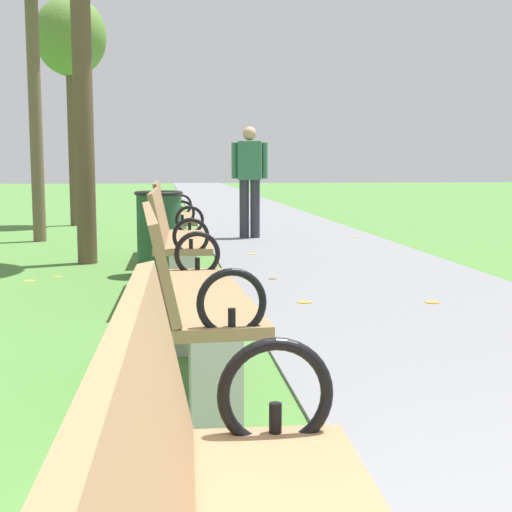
{
  "coord_description": "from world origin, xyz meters",
  "views": [
    {
      "loc": [
        -0.62,
        -0.71,
        1.12
      ],
      "look_at": [
        -0.05,
        3.72,
        0.55
      ],
      "focal_mm": 51.49,
      "sensor_mm": 36.0,
      "label": 1
    }
  ],
  "objects": [
    {
      "name": "scattered_leaves",
      "position": [
        0.09,
        4.09,
        0.02
      ],
      "size": [
        4.36,
        11.98,
        0.02
      ],
      "color": "gold",
      "rests_on": "ground"
    },
    {
      "name": "paved_walkway",
      "position": [
        1.3,
        18.0,
        0.01
      ],
      "size": [
        2.59,
        44.0,
        0.02
      ],
      "primitive_type": "cube",
      "color": "slate",
      "rests_on": "ground"
    },
    {
      "name": "pedestrian_walking",
      "position": [
        0.66,
        10.0,
        0.93
      ],
      "size": [
        0.53,
        0.26,
        1.62
      ],
      "color": "#2D2D38",
      "rests_on": "paved_walkway"
    },
    {
      "name": "tree_4",
      "position": [
        -2.15,
        12.74,
        3.21
      ],
      "size": [
        1.24,
        1.24,
        3.99
      ],
      "color": "brown",
      "rests_on": "ground"
    },
    {
      "name": "park_bench_3",
      "position": [
        -0.5,
        5.36,
        0.49
      ],
      "size": [
        0.52,
        1.61,
        0.9
      ],
      "color": "#93704C",
      "rests_on": "ground"
    },
    {
      "name": "trash_bin",
      "position": [
        -0.65,
        6.64,
        0.42
      ],
      "size": [
        0.48,
        0.48,
        0.84
      ],
      "color": "#234C2D",
      "rests_on": "ground"
    },
    {
      "name": "park_bench_2",
      "position": [
        -0.5,
        2.77,
        0.49
      ],
      "size": [
        0.53,
        1.62,
        0.9
      ],
      "color": "#93704C",
      "rests_on": "ground"
    },
    {
      "name": "park_bench_4",
      "position": [
        -0.5,
        7.87,
        0.49
      ],
      "size": [
        0.5,
        1.61,
        0.9
      ],
      "color": "#93704C",
      "rests_on": "ground"
    }
  ]
}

